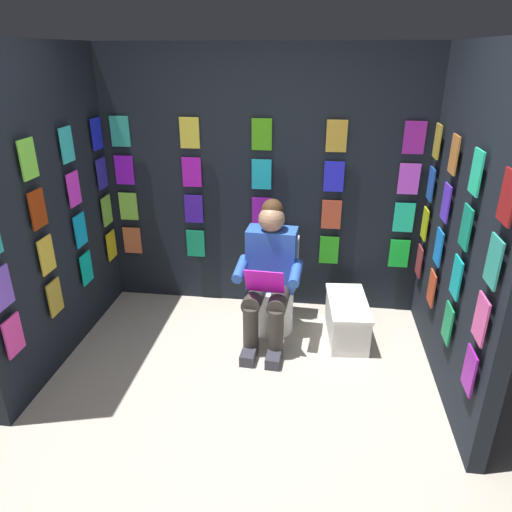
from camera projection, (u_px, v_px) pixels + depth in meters
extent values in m
plane|color=#B2A899|center=(225.00, 448.00, 2.90)|extent=(30.00, 30.00, 0.00)
cube|color=black|center=(263.00, 184.00, 4.19)|extent=(2.95, 0.10, 2.32)
cube|color=#CB633C|center=(132.00, 240.00, 4.49)|extent=(0.17, 0.01, 0.26)
cube|color=#11925E|center=(196.00, 243.00, 4.42)|extent=(0.17, 0.01, 0.26)
cube|color=#A7C11E|center=(261.00, 247.00, 4.35)|extent=(0.17, 0.01, 0.26)
cube|color=#22A016|center=(329.00, 250.00, 4.27)|extent=(0.17, 0.01, 0.26)
cube|color=#17DB39|center=(399.00, 254.00, 4.20)|extent=(0.17, 0.01, 0.26)
cube|color=#89CF47|center=(128.00, 206.00, 4.36)|extent=(0.17, 0.01, 0.26)
cube|color=#3916A4|center=(194.00, 209.00, 4.28)|extent=(0.17, 0.01, 0.26)
cube|color=purple|center=(261.00, 212.00, 4.21)|extent=(0.17, 0.01, 0.26)
cube|color=#C14528|center=(331.00, 215.00, 4.14)|extent=(0.17, 0.01, 0.26)
cube|color=#1EDCB0|center=(404.00, 218.00, 4.06)|extent=(0.17, 0.01, 0.26)
cube|color=#9817DD|center=(124.00, 170.00, 4.22)|extent=(0.17, 0.01, 0.26)
cube|color=#A914B5|center=(192.00, 172.00, 4.15)|extent=(0.17, 0.01, 0.26)
cube|color=#16ACC6|center=(262.00, 174.00, 4.08)|extent=(0.17, 0.01, 0.26)
cube|color=#2121E2|center=(334.00, 177.00, 4.00)|extent=(0.17, 0.01, 0.26)
cube|color=#DB4FEC|center=(409.00, 179.00, 3.93)|extent=(0.17, 0.01, 0.26)
cube|color=teal|center=(120.00, 131.00, 4.09)|extent=(0.17, 0.01, 0.26)
cube|color=gold|center=(190.00, 133.00, 4.01)|extent=(0.17, 0.01, 0.26)
cube|color=#429A13|center=(262.00, 135.00, 3.94)|extent=(0.17, 0.01, 0.26)
cube|color=gold|center=(337.00, 136.00, 3.87)|extent=(0.17, 0.01, 0.26)
cube|color=purple|center=(414.00, 138.00, 3.79)|extent=(0.17, 0.01, 0.26)
cube|color=black|center=(466.00, 230.00, 3.12)|extent=(0.10, 1.89, 2.32)
cube|color=maroon|center=(419.00, 261.00, 4.05)|extent=(0.01, 0.17, 0.26)
cube|color=#CA4726|center=(432.00, 288.00, 3.59)|extent=(0.01, 0.17, 0.26)
cube|color=#14904F|center=(448.00, 323.00, 3.13)|extent=(0.01, 0.17, 0.26)
cube|color=purple|center=(469.00, 371.00, 2.67)|extent=(0.01, 0.17, 0.26)
cube|color=#B3BB13|center=(425.00, 224.00, 3.92)|extent=(0.01, 0.17, 0.26)
cube|color=blue|center=(438.00, 247.00, 3.45)|extent=(0.01, 0.17, 0.26)
cube|color=#13AEB1|center=(456.00, 278.00, 2.99)|extent=(0.01, 0.17, 0.26)
cube|color=#E04B9B|center=(481.00, 319.00, 2.53)|extent=(0.01, 0.17, 0.26)
cube|color=#1B52B2|center=(431.00, 184.00, 3.78)|extent=(0.01, 0.17, 0.26)
cube|color=#572FE5|center=(446.00, 203.00, 3.32)|extent=(0.01, 0.17, 0.26)
cube|color=#158F71|center=(466.00, 227.00, 2.86)|extent=(0.01, 0.17, 0.26)
cube|color=teal|center=(494.00, 262.00, 2.39)|extent=(0.01, 0.17, 0.26)
cube|color=#AF9F2D|center=(437.00, 141.00, 3.64)|extent=(0.01, 0.17, 0.26)
cube|color=#BF7931|center=(454.00, 155.00, 3.18)|extent=(0.01, 0.17, 0.26)
cube|color=#24D998|center=(476.00, 172.00, 2.72)|extent=(0.01, 0.17, 0.26)
cube|color=maroon|center=(508.00, 197.00, 2.26)|extent=(0.01, 0.17, 0.26)
cube|color=black|center=(49.00, 212.00, 3.47)|extent=(0.10, 1.89, 2.32)
cube|color=#DF3499|center=(14.00, 336.00, 2.99)|extent=(0.01, 0.17, 0.26)
cube|color=#AD8F29|center=(55.00, 297.00, 3.46)|extent=(0.01, 0.17, 0.26)
cube|color=#0AC1AC|center=(87.00, 268.00, 3.92)|extent=(0.01, 0.17, 0.26)
cube|color=gold|center=(111.00, 245.00, 4.38)|extent=(0.01, 0.17, 0.26)
cube|color=#6C46CC|center=(2.00, 288.00, 2.86)|extent=(0.01, 0.17, 0.26)
cube|color=gold|center=(47.00, 255.00, 3.32)|extent=(0.01, 0.17, 0.26)
cube|color=#0EA5DE|center=(80.00, 230.00, 3.78)|extent=(0.01, 0.17, 0.26)
cube|color=#76B23C|center=(107.00, 210.00, 4.24)|extent=(0.01, 0.17, 0.26)
cube|color=#932E0B|center=(38.00, 209.00, 3.18)|extent=(0.01, 0.17, 0.26)
cube|color=#E734E5|center=(74.00, 189.00, 3.65)|extent=(0.01, 0.17, 0.26)
cube|color=#2B2799|center=(102.00, 173.00, 4.11)|extent=(0.01, 0.17, 0.26)
cube|color=#74DB3E|center=(28.00, 159.00, 3.05)|extent=(0.01, 0.17, 0.26)
cube|color=#32CBCD|center=(67.00, 145.00, 3.51)|extent=(0.01, 0.17, 0.26)
cube|color=#171CD3|center=(97.00, 134.00, 3.97)|extent=(0.01, 0.17, 0.26)
cylinder|color=white|center=(271.00, 308.00, 4.08)|extent=(0.38, 0.38, 0.40)
cylinder|color=white|center=(272.00, 287.00, 3.99)|extent=(0.41, 0.41, 0.02)
cube|color=white|center=(276.00, 256.00, 4.16)|extent=(0.39, 0.20, 0.36)
cylinder|color=white|center=(275.00, 261.00, 4.08)|extent=(0.39, 0.09, 0.39)
cube|color=blue|center=(272.00, 259.00, 3.86)|extent=(0.41, 0.24, 0.52)
sphere|color=tan|center=(272.00, 219.00, 3.69)|extent=(0.21, 0.21, 0.21)
sphere|color=#472D19|center=(272.00, 210.00, 3.69)|extent=(0.17, 0.17, 0.17)
cylinder|color=#38332D|center=(280.00, 298.00, 3.76)|extent=(0.17, 0.41, 0.15)
cylinder|color=#38332D|center=(255.00, 295.00, 3.79)|extent=(0.17, 0.41, 0.15)
cylinder|color=#38332D|center=(276.00, 334.00, 3.69)|extent=(0.12, 0.12, 0.42)
cylinder|color=#38332D|center=(251.00, 331.00, 3.72)|extent=(0.12, 0.12, 0.42)
cube|color=#33333D|center=(274.00, 356.00, 3.70)|extent=(0.13, 0.27, 0.09)
cube|color=#33333D|center=(249.00, 353.00, 3.74)|extent=(0.13, 0.27, 0.09)
cylinder|color=blue|center=(296.00, 273.00, 3.67)|extent=(0.10, 0.31, 0.13)
cylinder|color=blue|center=(241.00, 269.00, 3.74)|extent=(0.10, 0.31, 0.13)
cube|color=#C611B6|center=(264.00, 282.00, 3.57)|extent=(0.31, 0.15, 0.23)
cube|color=white|center=(347.00, 320.00, 3.98)|extent=(0.35, 0.65, 0.31)
cube|color=white|center=(348.00, 303.00, 3.91)|extent=(0.37, 0.68, 0.03)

